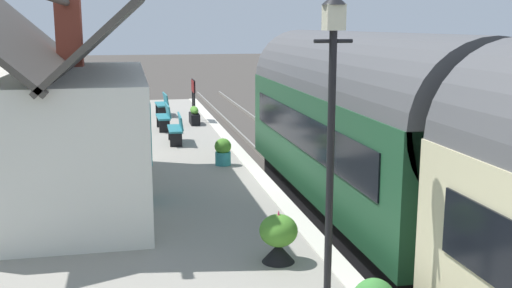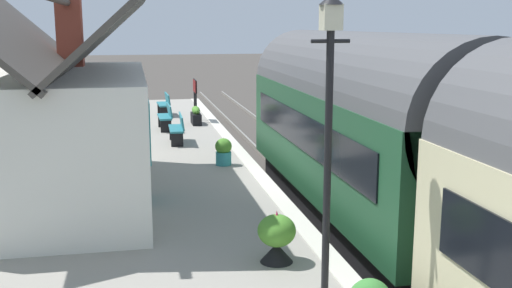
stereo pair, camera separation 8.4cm
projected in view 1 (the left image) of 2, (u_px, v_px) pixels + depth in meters
name	position (u px, v px, depth m)	size (l,w,h in m)	color
ground_plane	(310.00, 212.00, 14.67)	(160.00, 160.00, 0.00)	#423D38
platform	(128.00, 205.00, 13.72)	(32.00, 6.65, 0.89)	gray
platform_edge_coping	(263.00, 179.00, 14.26)	(32.00, 0.36, 0.02)	beige
rail_near	(373.00, 205.00, 14.99)	(52.00, 0.08, 0.14)	gray
rail_far	(317.00, 209.00, 14.70)	(52.00, 0.08, 0.14)	gray
train	(491.00, 183.00, 8.74)	(20.79, 2.73, 4.32)	black
station_building	(67.00, 129.00, 12.41)	(7.13, 3.46, 5.12)	white
bench_by_lamp	(165.00, 116.00, 20.87)	(1.41, 0.47, 0.88)	#26727F
bench_platform_end	(163.00, 104.00, 24.15)	(1.42, 0.50, 0.88)	#26727F
bench_near_building	(177.00, 128.00, 18.49)	(1.41, 0.46, 0.88)	#26727F
planter_by_door	(278.00, 237.00, 9.22)	(0.59, 0.59, 0.83)	black
planter_edge_far	(70.00, 125.00, 20.13)	(0.83, 0.32, 0.64)	gray
planter_bench_left	(194.00, 116.00, 22.09)	(0.97, 0.32, 0.66)	black
planter_edge_near	(223.00, 151.00, 15.62)	(0.43, 0.43, 0.74)	teal
planter_bench_right	(99.00, 108.00, 23.88)	(0.40, 0.40, 0.69)	teal
lamp_post_platform	(332.00, 92.00, 7.64)	(0.32, 0.50, 3.96)	black
station_sign_board	(193.00, 90.00, 22.64)	(0.96, 0.06, 1.57)	black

